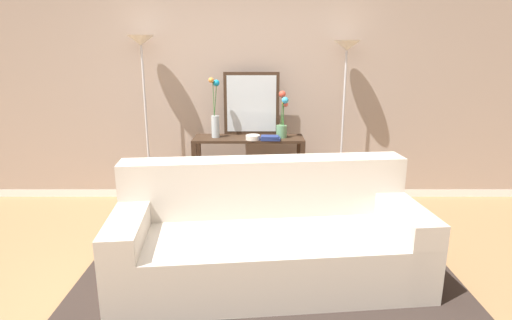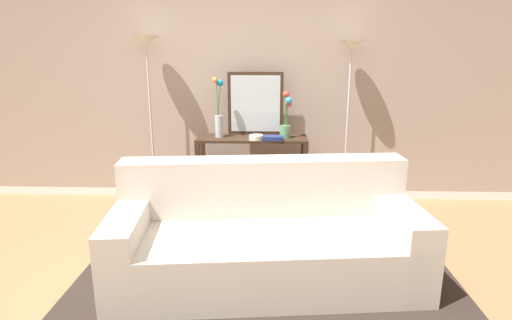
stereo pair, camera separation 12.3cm
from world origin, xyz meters
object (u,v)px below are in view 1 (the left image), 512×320
at_px(vase_tall_flowers, 216,114).
at_px(fruit_bowl, 254,137).
at_px(console_table, 250,159).
at_px(floor_lamp_left, 144,74).
at_px(wall_mirror, 253,104).
at_px(floor_lamp_right, 346,78).
at_px(book_stack, 271,138).
at_px(book_row_under_console, 220,202).
at_px(couch, 269,239).
at_px(vase_short_flowers, 284,119).

relative_size(vase_tall_flowers, fruit_bowl, 4.21).
bearing_deg(vase_tall_flowers, console_table, -0.61).
bearing_deg(floor_lamp_left, wall_mirror, 3.34).
xyz_separation_m(floor_lamp_right, book_stack, (-0.81, -0.24, -0.60)).
bearing_deg(book_row_under_console, console_table, 0.00).
bearing_deg(fruit_bowl, floor_lamp_left, 168.95).
xyz_separation_m(fruit_bowl, book_stack, (0.18, -0.01, -0.01)).
bearing_deg(floor_lamp_left, couch, -50.79).
xyz_separation_m(floor_lamp_right, vase_short_flowers, (-0.67, -0.11, -0.42)).
relative_size(fruit_bowl, book_stack, 0.72).
relative_size(couch, book_row_under_console, 7.80).
xyz_separation_m(couch, book_stack, (0.06, 1.35, 0.51)).
relative_size(floor_lamp_right, book_row_under_console, 6.03).
bearing_deg(couch, floor_lamp_right, 61.49).
bearing_deg(book_row_under_console, book_stack, -13.73).
bearing_deg(couch, floor_lamp_left, 129.21).
bearing_deg(couch, book_row_under_console, 108.94).
height_order(console_table, wall_mirror, wall_mirror).
bearing_deg(book_stack, book_row_under_console, 166.27).
bearing_deg(console_table, book_row_under_console, 180.00).
height_order(console_table, vase_short_flowers, vase_short_flowers).
xyz_separation_m(vase_short_flowers, book_stack, (-0.14, -0.13, -0.18)).
relative_size(floor_lamp_left, book_stack, 8.87).
bearing_deg(book_row_under_console, vase_tall_flowers, 167.04).
relative_size(floor_lamp_left, floor_lamp_right, 1.03).
bearing_deg(floor_lamp_left, vase_tall_flowers, -7.11).
xyz_separation_m(vase_tall_flowers, book_row_under_console, (0.02, -0.00, -1.00)).
distance_m(couch, book_row_under_console, 1.60).
bearing_deg(book_row_under_console, couch, -71.06).
xyz_separation_m(couch, vase_short_flowers, (0.19, 1.49, 0.70)).
height_order(console_table, book_stack, book_stack).
bearing_deg(floor_lamp_right, fruit_bowl, -166.94).
distance_m(wall_mirror, book_row_under_console, 1.16).
relative_size(floor_lamp_right, vase_short_flowers, 3.64).
distance_m(couch, wall_mirror, 1.86).
xyz_separation_m(floor_lamp_left, fruit_bowl, (1.18, -0.23, -0.64)).
height_order(couch, fruit_bowl, couch).
height_order(wall_mirror, vase_tall_flowers, wall_mirror).
bearing_deg(couch, book_stack, 87.56).
distance_m(console_table, floor_lamp_right, 1.36).
height_order(console_table, vase_tall_flowers, vase_tall_flowers).
relative_size(vase_short_flowers, book_row_under_console, 1.66).
xyz_separation_m(couch, floor_lamp_right, (0.87, 1.59, 1.12)).
bearing_deg(vase_tall_flowers, couch, -70.54).
distance_m(vase_tall_flowers, book_row_under_console, 1.00).
distance_m(vase_tall_flowers, book_stack, 0.65).
bearing_deg(vase_short_flowers, console_table, 178.89).
height_order(console_table, book_row_under_console, console_table).
height_order(couch, floor_lamp_right, floor_lamp_right).
bearing_deg(wall_mirror, couch, -85.15).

